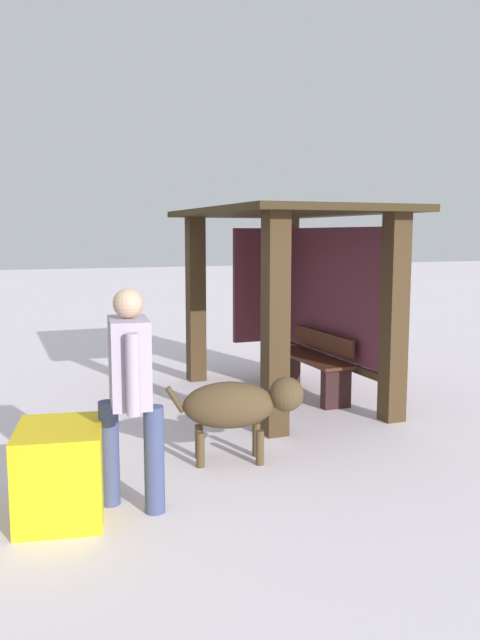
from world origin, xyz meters
The scene contains 6 objects.
ground_plane centered at (0.00, 0.00, 0.00)m, with size 60.00×60.00×0.00m, color silver.
bus_shelter centered at (-0.09, 0.18, 1.50)m, with size 3.07×1.90×2.20m.
bench_left_inside centered at (0.00, 0.39, 0.36)m, with size 1.45×0.38×0.75m.
person_walking centered at (2.42, -2.29, 0.91)m, with size 0.67×0.42×1.55m.
dog centered at (1.81, -1.24, 0.49)m, with size 0.54×1.14×0.72m.
grit_bin centered at (2.38, -2.77, 0.31)m, with size 0.70×0.56×0.63m, color yellow.
Camera 1 is at (6.73, -3.15, 1.91)m, focal length 36.23 mm.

